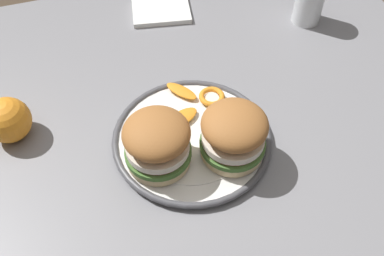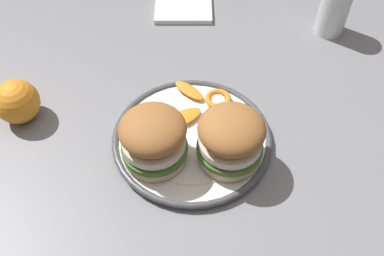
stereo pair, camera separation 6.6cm
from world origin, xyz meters
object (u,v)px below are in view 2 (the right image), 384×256
dining_table (190,151)px  dinner_plate (192,139)px  drinking_glass (334,9)px  sandwich_half_right (153,138)px  sandwich_half_left (231,138)px  whole_orange (17,102)px

dining_table → dinner_plate: dinner_plate is taller
drinking_glass → sandwich_half_right: bearing=34.2°
sandwich_half_left → drinking_glass: drinking_glass is taller
dinner_plate → drinking_glass: (-0.36, -0.26, 0.05)m
sandwich_half_left → sandwich_half_right: 0.13m
sandwich_half_right → whole_orange: 0.28m
dining_table → dinner_plate: (0.01, 0.06, 0.12)m
dining_table → sandwich_half_right: (0.08, 0.09, 0.18)m
sandwich_half_left → sandwich_half_right: bearing=-9.7°
drinking_glass → whole_orange: size_ratio=1.60×
whole_orange → drinking_glass: bearing=-167.8°
dinner_plate → sandwich_half_right: bearing=24.9°
dining_table → drinking_glass: (-0.36, -0.20, 0.17)m
dining_table → drinking_glass: drinking_glass is taller
dining_table → sandwich_half_left: bearing=113.9°
sandwich_half_left → drinking_glass: 0.44m
dining_table → whole_orange: (0.32, -0.06, 0.15)m
dinner_plate → drinking_glass: 0.45m
dining_table → dinner_plate: size_ratio=3.95×
dinner_plate → whole_orange: 0.33m
dining_table → sandwich_half_right: 0.21m
sandwich_half_right → whole_orange: sandwich_half_right is taller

